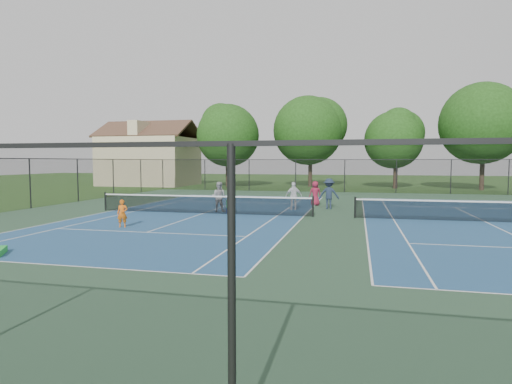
% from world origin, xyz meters
% --- Properties ---
extents(ground, '(140.00, 140.00, 0.00)m').
position_xyz_m(ground, '(0.00, 0.00, 0.00)').
color(ground, '#234716').
rests_on(ground, ground).
extents(court_pad, '(36.00, 36.00, 0.01)m').
position_xyz_m(court_pad, '(0.00, 0.00, 0.00)').
color(court_pad, '#294933').
rests_on(court_pad, ground).
extents(tennis_court_left, '(12.00, 23.83, 1.07)m').
position_xyz_m(tennis_court_left, '(-7.00, 0.00, 0.10)').
color(tennis_court_left, navy).
rests_on(tennis_court_left, ground).
extents(tennis_court_right, '(12.00, 23.83, 1.07)m').
position_xyz_m(tennis_court_right, '(7.00, 0.00, 0.10)').
color(tennis_court_right, navy).
rests_on(tennis_court_right, ground).
extents(perimeter_fence, '(36.08, 36.08, 3.02)m').
position_xyz_m(perimeter_fence, '(0.00, 0.00, 1.60)').
color(perimeter_fence, black).
rests_on(perimeter_fence, ground).
extents(tree_back_a, '(6.80, 6.80, 9.15)m').
position_xyz_m(tree_back_a, '(-13.00, 24.00, 6.04)').
color(tree_back_a, '#2D2116').
rests_on(tree_back_a, ground).
extents(tree_back_b, '(7.60, 7.60, 10.03)m').
position_xyz_m(tree_back_b, '(-4.00, 26.00, 6.60)').
color(tree_back_b, '#2D2116').
rests_on(tree_back_b, ground).
extents(tree_back_c, '(6.00, 6.00, 8.40)m').
position_xyz_m(tree_back_c, '(5.00, 25.00, 5.48)').
color(tree_back_c, '#2D2116').
rests_on(tree_back_c, ground).
extents(tree_back_d, '(7.80, 7.80, 10.37)m').
position_xyz_m(tree_back_d, '(13.00, 24.00, 6.82)').
color(tree_back_d, '#2D2116').
rests_on(tree_back_d, ground).
extents(clapboard_house, '(10.80, 8.10, 7.65)m').
position_xyz_m(clapboard_house, '(-23.00, 25.00, 3.09)').
color(clapboard_house, tan).
rests_on(clapboard_house, ground).
extents(child_player, '(0.51, 0.43, 1.20)m').
position_xyz_m(child_player, '(-8.67, -5.38, 0.60)').
color(child_player, orange).
rests_on(child_player, ground).
extents(instructor, '(0.83, 0.65, 1.69)m').
position_xyz_m(instructor, '(-6.43, 1.02, 0.84)').
color(instructor, '#9B9B9E').
rests_on(instructor, ground).
extents(bystander_a, '(1.04, 0.68, 1.64)m').
position_xyz_m(bystander_a, '(-2.46, 2.86, 0.82)').
color(bystander_a, silver).
rests_on(bystander_a, ground).
extents(bystander_b, '(1.19, 0.71, 1.82)m').
position_xyz_m(bystander_b, '(-0.49, 3.82, 0.91)').
color(bystander_b, '#1B283D').
rests_on(bystander_b, ground).
extents(bystander_c, '(0.90, 0.75, 1.58)m').
position_xyz_m(bystander_c, '(-1.48, 5.60, 0.79)').
color(bystander_c, maroon).
rests_on(bystander_c, ground).
extents(ball_crate, '(0.45, 0.38, 0.31)m').
position_xyz_m(ball_crate, '(-5.62, 0.40, 0.15)').
color(ball_crate, navy).
rests_on(ball_crate, ground).
extents(ball_hopper, '(0.42, 0.38, 0.42)m').
position_xyz_m(ball_hopper, '(-5.62, 0.40, 0.52)').
color(ball_hopper, green).
rests_on(ball_hopper, ball_crate).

